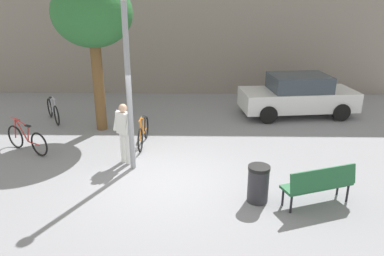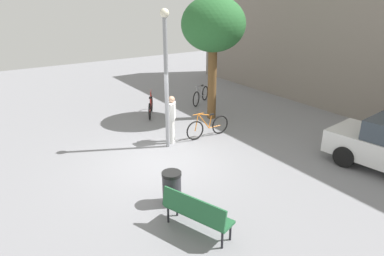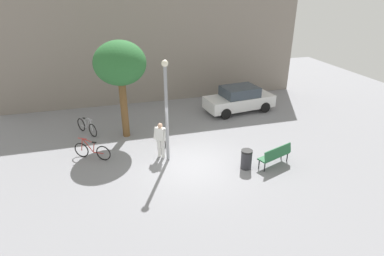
# 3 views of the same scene
# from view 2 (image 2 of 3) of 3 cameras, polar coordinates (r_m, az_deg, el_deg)

# --- Properties ---
(ground_plane) EXTENTS (36.00, 36.00, 0.00)m
(ground_plane) POSITION_cam_2_polar(r_m,az_deg,el_deg) (10.77, -4.74, -5.67)
(ground_plane) COLOR gray
(building_facade) EXTENTS (19.39, 2.00, 7.47)m
(building_facade) POSITION_cam_2_polar(r_m,az_deg,el_deg) (16.47, 26.49, 15.20)
(building_facade) COLOR gray
(building_facade) RESTS_ON ground_plane
(lamppost) EXTENTS (0.28, 0.28, 4.48)m
(lamppost) POSITION_cam_2_polar(r_m,az_deg,el_deg) (11.05, -4.30, 9.31)
(lamppost) COLOR gray
(lamppost) RESTS_ON ground_plane
(person_by_lamppost) EXTENTS (0.60, 0.55, 1.67)m
(person_by_lamppost) POSITION_cam_2_polar(r_m,az_deg,el_deg) (11.84, -3.37, 2.00)
(person_by_lamppost) COLOR white
(person_by_lamppost) RESTS_ON ground_plane
(park_bench) EXTENTS (1.67, 0.99, 0.92)m
(park_bench) POSITION_cam_2_polar(r_m,az_deg,el_deg) (7.54, 0.66, -13.62)
(park_bench) COLOR #236038
(park_bench) RESTS_ON ground_plane
(plaza_tree) EXTENTS (2.49, 2.49, 4.85)m
(plaza_tree) POSITION_cam_2_polar(r_m,az_deg,el_deg) (13.81, 3.54, 16.50)
(plaza_tree) COLOR brown
(plaza_tree) RESTS_ON ground_plane
(bicycle_orange) EXTENTS (0.09, 1.81, 0.97)m
(bicycle_orange) POSITION_cam_2_polar(r_m,az_deg,el_deg) (12.48, 2.60, 0.19)
(bicycle_orange) COLOR black
(bicycle_orange) RESTS_ON ground_plane
(bicycle_red) EXTENTS (1.57, 0.98, 0.97)m
(bicycle_red) POSITION_cam_2_polar(r_m,az_deg,el_deg) (14.85, -6.84, 3.52)
(bicycle_red) COLOR black
(bicycle_red) RESTS_ON ground_plane
(bicycle_silver) EXTENTS (1.01, 1.55, 0.97)m
(bicycle_silver) POSITION_cam_2_polar(r_m,az_deg,el_deg) (16.43, 1.45, 5.40)
(bicycle_silver) COLOR black
(bicycle_silver) RESTS_ON ground_plane
(trash_bin) EXTENTS (0.48, 0.48, 0.85)m
(trash_bin) POSITION_cam_2_polar(r_m,az_deg,el_deg) (8.59, -3.36, -9.83)
(trash_bin) COLOR #2D2D33
(trash_bin) RESTS_ON ground_plane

